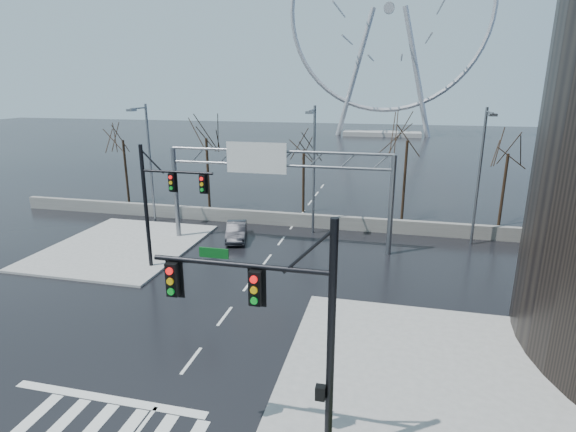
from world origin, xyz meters
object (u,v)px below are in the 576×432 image
(signal_mast_far, at_px, (161,197))
(car, at_px, (236,231))
(sign_gantry, at_px, (272,177))
(ferris_wheel, at_px, (389,17))
(signal_mast_near, at_px, (285,318))

(signal_mast_far, xyz_separation_m, car, (2.43, 6.58, -4.15))
(sign_gantry, distance_m, ferris_wheel, 82.91)
(ferris_wheel, relative_size, car, 12.34)
(signal_mast_far, xyz_separation_m, ferris_wheel, (10.87, 86.04, 21.30))
(car, bearing_deg, sign_gantry, -26.39)
(sign_gantry, bearing_deg, ferris_wheel, 86.16)
(ferris_wheel, bearing_deg, car, -96.06)
(signal_mast_near, bearing_deg, sign_gantry, 106.19)
(signal_mast_near, height_order, signal_mast_far, same)
(signal_mast_near, relative_size, sign_gantry, 0.49)
(signal_mast_near, distance_m, ferris_wheel, 101.29)
(signal_mast_near, height_order, car, signal_mast_near)
(car, bearing_deg, signal_mast_far, -126.00)
(signal_mast_near, relative_size, signal_mast_far, 1.00)
(sign_gantry, relative_size, car, 3.97)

